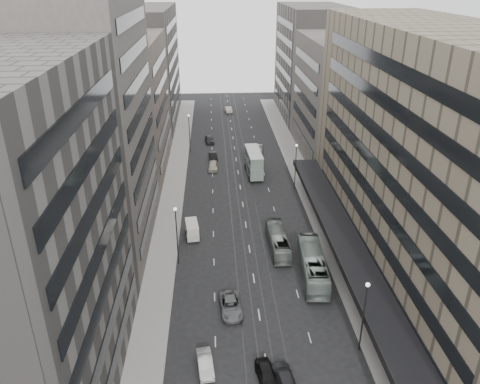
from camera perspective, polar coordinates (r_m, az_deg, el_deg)
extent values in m
plane|color=black|center=(53.97, 2.45, -15.39)|extent=(220.00, 220.00, 0.00)
cube|color=gray|center=(87.36, 7.86, 1.25)|extent=(4.00, 125.00, 0.15)
cube|color=gray|center=(86.06, -8.03, 0.86)|extent=(4.00, 125.00, 0.15)
cube|color=#7A6F59|center=(58.90, 23.23, 3.11)|extent=(15.00, 60.00, 30.00)
cube|color=black|center=(60.19, 13.27, -6.69)|extent=(4.40, 60.00, 0.50)
cube|color=#514C46|center=(99.15, 12.19, 11.10)|extent=(15.00, 28.00, 24.00)
cube|color=#625D58|center=(127.32, 8.77, 15.29)|extent=(15.00, 32.00, 28.00)
cube|color=#625D58|center=(41.94, -26.74, -6.39)|extent=(15.00, 28.00, 30.00)
cube|color=#514C46|center=(64.69, -18.54, 7.60)|extent=(15.00, 26.00, 34.00)
cube|color=#77685C|center=(91.25, -14.18, 10.03)|extent=(15.00, 28.00, 25.00)
cube|color=#625D58|center=(122.80, -11.66, 14.72)|extent=(15.00, 38.00, 28.00)
cylinder|color=#262628|center=(49.51, 14.77, -14.70)|extent=(0.16, 0.16, 8.00)
sphere|color=silver|center=(47.05, 15.32, -10.85)|extent=(0.44, 0.44, 0.44)
cylinder|color=#262628|center=(83.17, 6.77, 2.99)|extent=(0.16, 0.16, 8.00)
sphere|color=silver|center=(81.73, 6.92, 5.66)|extent=(0.44, 0.44, 0.44)
cylinder|color=#262628|center=(61.45, -7.69, -5.49)|extent=(0.16, 0.16, 8.00)
sphere|color=silver|center=(59.48, -7.91, -2.08)|extent=(0.44, 0.44, 0.44)
cylinder|color=#262628|center=(100.83, -6.18, 7.01)|extent=(0.16, 0.16, 8.00)
sphere|color=silver|center=(99.65, -6.29, 9.25)|extent=(0.44, 0.44, 0.44)
imported|color=gray|center=(60.42, 8.84, -8.77)|extent=(3.62, 12.05, 3.31)
imported|color=gray|center=(65.48, 4.62, -5.96)|extent=(2.42, 9.71, 2.69)
cube|color=gray|center=(89.29, 1.68, 3.09)|extent=(2.91, 8.89, 2.24)
cube|color=gray|center=(88.53, 1.70, 4.35)|extent=(2.84, 8.54, 1.95)
cube|color=silver|center=(88.17, 1.70, 4.97)|extent=(2.91, 8.89, 0.12)
cylinder|color=black|center=(86.68, 1.17, 1.59)|extent=(0.33, 0.99, 0.97)
cylinder|color=black|center=(87.02, 2.76, 1.66)|extent=(0.33, 0.99, 0.97)
cylinder|color=black|center=(92.45, 0.65, 3.14)|extent=(0.33, 0.99, 0.97)
cylinder|color=black|center=(92.77, 2.14, 3.20)|extent=(0.33, 0.99, 0.97)
cube|color=beige|center=(68.67, -5.85, -4.86)|extent=(2.19, 4.01, 1.18)
cube|color=silver|center=(68.16, -5.89, -4.09)|extent=(2.15, 3.93, 0.93)
cylinder|color=black|center=(67.83, -6.45, -5.88)|extent=(0.25, 0.63, 0.61)
cylinder|color=black|center=(67.94, -5.00, -5.75)|extent=(0.25, 0.63, 0.61)
cylinder|color=black|center=(70.01, -6.63, -4.83)|extent=(0.25, 0.63, 0.61)
cylinder|color=black|center=(70.11, -5.22, -4.71)|extent=(0.25, 0.63, 0.61)
imported|color=black|center=(47.35, 3.26, -21.39)|extent=(2.22, 4.34, 1.41)
imported|color=#BCBCB7|center=(48.47, -4.26, -20.14)|extent=(1.90, 4.16, 1.32)
imported|color=slate|center=(54.75, -1.14, -13.70)|extent=(2.82, 5.40, 1.45)
imported|color=black|center=(47.33, 5.41, -21.59)|extent=(2.42, 4.76, 1.32)
imported|color=#B8AE99|center=(92.04, -3.30, 3.19)|extent=(2.04, 4.67, 1.56)
imported|color=black|center=(97.27, -3.30, 4.37)|extent=(1.95, 4.37, 1.39)
imported|color=silver|center=(102.30, 2.11, 5.45)|extent=(2.87, 5.21, 1.38)
imported|color=#5F5F61|center=(101.58, 1.17, 5.31)|extent=(2.19, 4.82, 1.37)
imported|color=#252527|center=(107.36, -3.74, 6.42)|extent=(2.38, 4.80, 1.57)
imported|color=beige|center=(132.04, -1.47, 10.04)|extent=(2.35, 5.05, 1.60)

